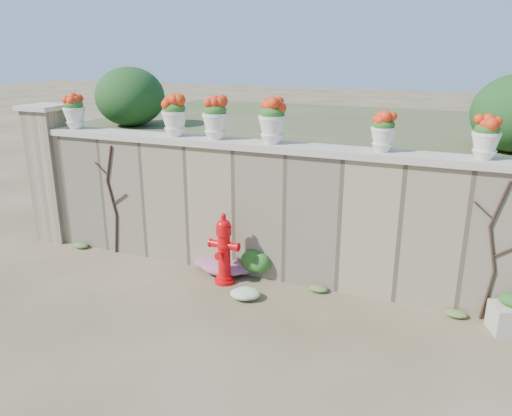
% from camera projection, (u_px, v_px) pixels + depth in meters
% --- Properties ---
extents(ground, '(80.00, 80.00, 0.00)m').
position_uv_depth(ground, '(211.00, 328.00, 6.40)').
color(ground, brown).
rests_on(ground, ground).
extents(stone_wall, '(8.00, 0.40, 2.00)m').
position_uv_depth(stone_wall, '(263.00, 213.00, 7.68)').
color(stone_wall, gray).
rests_on(stone_wall, ground).
extents(wall_cap, '(8.10, 0.52, 0.10)m').
position_uv_depth(wall_cap, '(263.00, 146.00, 7.36)').
color(wall_cap, '#BBB19E').
rests_on(wall_cap, stone_wall).
extents(gate_pillar, '(0.72, 0.72, 2.48)m').
position_uv_depth(gate_pillar, '(53.00, 173.00, 9.12)').
color(gate_pillar, gray).
rests_on(gate_pillar, ground).
extents(raised_fill, '(9.00, 6.00, 2.00)m').
position_uv_depth(raised_fill, '(319.00, 169.00, 10.49)').
color(raised_fill, '#384C23').
rests_on(raised_fill, ground).
extents(back_shrub_left, '(1.30, 1.30, 1.10)m').
position_uv_depth(back_shrub_left, '(130.00, 97.00, 9.43)').
color(back_shrub_left, '#143814').
rests_on(back_shrub_left, raised_fill).
extents(vine_left, '(0.60, 0.04, 1.91)m').
position_uv_depth(vine_left, '(112.00, 199.00, 8.46)').
color(vine_left, black).
rests_on(vine_left, ground).
extents(vine_right, '(0.60, 0.04, 1.91)m').
position_uv_depth(vine_right, '(493.00, 250.00, 6.31)').
color(vine_right, black).
rests_on(vine_right, ground).
extents(fire_hydrant, '(0.47, 0.34, 1.11)m').
position_uv_depth(fire_hydrant, '(224.00, 249.00, 7.48)').
color(fire_hydrant, red).
rests_on(fire_hydrant, ground).
extents(green_shrub, '(0.64, 0.58, 0.61)m').
position_uv_depth(green_shrub, '(255.00, 261.00, 7.68)').
color(green_shrub, '#1E5119').
rests_on(green_shrub, ground).
extents(magenta_clump, '(1.03, 0.68, 0.27)m').
position_uv_depth(magenta_clump, '(224.00, 265.00, 7.93)').
color(magenta_clump, '#D029A7').
rests_on(magenta_clump, ground).
extents(white_flowers, '(0.51, 0.41, 0.18)m').
position_uv_depth(white_flowers, '(242.00, 292.00, 7.16)').
color(white_flowers, white).
rests_on(white_flowers, ground).
extents(urn_pot_0, '(0.37, 0.37, 0.59)m').
position_uv_depth(urn_pot_0, '(74.00, 112.00, 8.53)').
color(urn_pot_0, silver).
rests_on(urn_pot_0, wall_cap).
extents(urn_pot_1, '(0.40, 0.40, 0.63)m').
position_uv_depth(urn_pot_1, '(175.00, 116.00, 7.80)').
color(urn_pot_1, silver).
rests_on(urn_pot_1, wall_cap).
extents(urn_pot_2, '(0.40, 0.40, 0.63)m').
position_uv_depth(urn_pot_2, '(215.00, 119.00, 7.53)').
color(urn_pot_2, silver).
rests_on(urn_pot_2, wall_cap).
extents(urn_pot_3, '(0.41, 0.41, 0.65)m').
position_uv_depth(urn_pot_3, '(273.00, 121.00, 7.19)').
color(urn_pot_3, silver).
rests_on(urn_pot_3, wall_cap).
extents(urn_pot_4, '(0.33, 0.33, 0.52)m').
position_uv_depth(urn_pot_4, '(383.00, 132.00, 6.64)').
color(urn_pot_4, silver).
rests_on(urn_pot_4, wall_cap).
extents(urn_pot_5, '(0.35, 0.35, 0.54)m').
position_uv_depth(urn_pot_5, '(486.00, 138.00, 6.18)').
color(urn_pot_5, silver).
rests_on(urn_pot_5, wall_cap).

